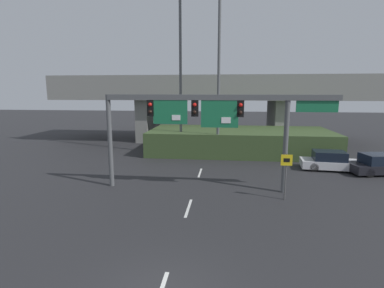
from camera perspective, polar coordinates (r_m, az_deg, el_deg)
name	(u,v)px	position (r m, az deg, el deg)	size (l,w,h in m)	color
lane_markings	(200,173)	(21.96, 1.54, -5.48)	(0.14, 29.30, 0.01)	silver
signal_gantry	(209,114)	(17.47, 3.28, 5.69)	(13.49, 0.44, 5.69)	#515456
speed_limit_sign	(286,170)	(17.00, 17.47, -4.75)	(0.60, 0.11, 2.59)	#4C4C4C
highway_light_pole_near	(180,56)	(27.52, -2.22, 16.44)	(0.70, 0.36, 17.13)	#515456
highway_light_pole_far	(219,47)	(25.90, 5.19, 17.93)	(0.70, 0.36, 18.13)	#515456
overpass_bridge	(211,96)	(36.22, 3.72, 9.18)	(36.40, 8.79, 7.57)	gray
grass_embankment	(239,141)	(29.42, 9.03, 0.58)	(17.12, 7.48, 2.20)	#384C28
parked_sedan_near_right	(331,161)	(24.91, 24.88, -3.00)	(4.51, 2.24, 1.43)	silver
parked_sedan_mid_right	(381,165)	(25.41, 32.33, -3.37)	(4.83, 2.64, 1.46)	black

